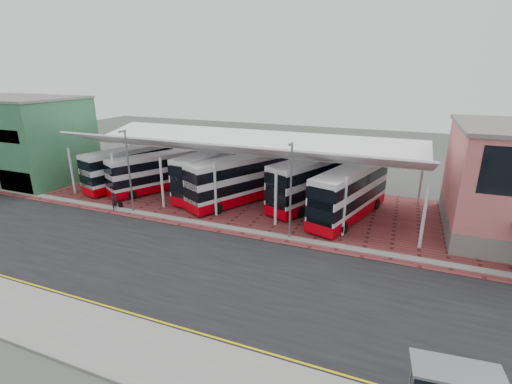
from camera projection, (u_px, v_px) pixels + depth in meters
ground at (235, 270)px, 25.96m from camera, size 140.00×140.00×0.00m
road at (229, 277)px, 25.08m from camera, size 120.00×14.00×0.02m
forecourt at (309, 211)px, 36.68m from camera, size 72.00×16.00×0.06m
sidewalk at (157, 357)px, 18.02m from camera, size 120.00×4.00×0.14m
north_kerb at (266, 234)px, 31.40m from camera, size 120.00×0.80×0.14m
yellow_line_near at (180, 332)px, 19.80m from camera, size 120.00×0.12×0.01m
yellow_line_far at (183, 328)px, 20.06m from camera, size 120.00×0.12×0.01m
canopy at (239, 146)px, 38.54m from camera, size 37.00×11.63×7.07m
shop_green at (48, 141)px, 44.69m from camera, size 6.40×10.20×10.22m
shop_cream at (11, 138)px, 47.01m from camera, size 6.40×10.20×10.22m
lamp_west at (129, 169)px, 35.10m from camera, size 0.16×0.90×8.07m
lamp_east at (291, 189)px, 29.40m from camera, size 0.16×0.90×8.07m
bus_0 at (130, 167)px, 43.83m from camera, size 5.49×11.39×4.58m
bus_1 at (155, 173)px, 42.06m from camera, size 6.96×10.24×4.26m
bus_2 at (216, 172)px, 41.05m from camera, size 4.50×12.25×4.93m
bus_3 at (239, 180)px, 38.36m from camera, size 7.75×11.61×4.81m
bus_4 at (314, 182)px, 37.66m from camera, size 7.14×12.07×4.92m
bus_5 at (350, 193)px, 34.34m from camera, size 5.78×11.93×4.80m
pedestrian at (114, 201)px, 36.64m from camera, size 0.45×0.67×1.81m
suitcase at (121, 205)px, 37.35m from camera, size 0.34×0.24×0.58m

